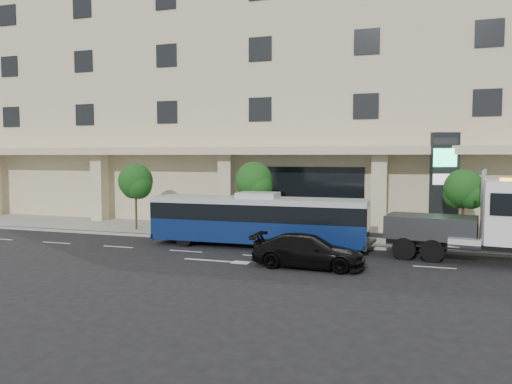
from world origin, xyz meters
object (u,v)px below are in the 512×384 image
at_px(tow_truck, 488,225).
at_px(signage_pylon, 444,185).
at_px(city_bus, 258,219).
at_px(black_sedan, 308,251).

height_order(tow_truck, signage_pylon, signage_pylon).
xyz_separation_m(city_bus, signage_pylon, (9.49, 4.74, 1.72)).
bearing_deg(city_bus, black_sedan, -48.67).
bearing_deg(city_bus, signage_pylon, 25.83).
distance_m(city_bus, tow_truck, 11.18).
relative_size(tow_truck, signage_pylon, 1.56).
bearing_deg(tow_truck, city_bus, -174.76).
relative_size(city_bus, tow_truck, 1.23).
bearing_deg(black_sedan, tow_truck, -64.44).
height_order(city_bus, tow_truck, tow_truck).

